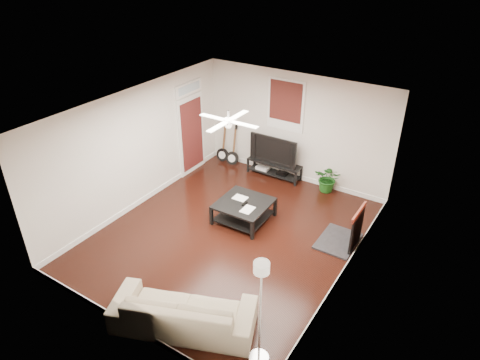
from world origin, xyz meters
name	(u,v)px	position (x,y,z in m)	size (l,w,h in m)	color
room	(229,177)	(0.00, 0.00, 1.40)	(5.01, 6.01, 2.81)	black
brick_accent	(368,190)	(2.49, 1.00, 1.40)	(0.02, 2.20, 2.80)	#AF4838
fireplace	(347,226)	(2.20, 1.00, 0.46)	(0.80, 1.10, 0.92)	black
window_back	(286,105)	(-0.30, 2.97, 1.95)	(1.00, 0.06, 1.30)	#3E1710
door_left	(191,128)	(-2.46, 1.90, 1.25)	(0.08, 1.00, 2.50)	white
tv_stand	(274,169)	(-0.44, 2.78, 0.20)	(1.46, 0.39, 0.41)	black
tv	(275,149)	(-0.44, 2.80, 0.79)	(1.31, 0.17, 0.76)	black
coffee_table	(244,211)	(-0.04, 0.62, 0.23)	(1.11, 1.11, 0.46)	black
sofa	(183,310)	(0.74, -2.46, 0.34)	(2.30, 0.90, 0.67)	tan
floor_lamp	(260,314)	(2.09, -2.36, 0.94)	(0.31, 0.31, 1.88)	silver
potted_plant	(328,178)	(1.05, 2.82, 0.36)	(0.64, 0.56, 0.71)	#195217
guitar_left	(222,142)	(-2.08, 2.75, 0.59)	(0.37, 0.26, 1.18)	black
guitar_right	(232,146)	(-1.73, 2.72, 0.59)	(0.37, 0.26, 1.18)	black
ceiling_fan	(228,121)	(0.00, 0.00, 2.60)	(1.24, 1.24, 0.32)	white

